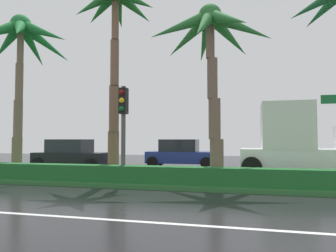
# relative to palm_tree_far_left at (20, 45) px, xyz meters

# --- Properties ---
(ground_plane) EXTENTS (90.00, 42.00, 0.10)m
(ground_plane) POSITION_rel_palm_tree_far_left_xyz_m (11.31, 1.31, -5.97)
(ground_plane) COLOR black
(near_lane_divider_stripe) EXTENTS (81.00, 0.14, 0.01)m
(near_lane_divider_stripe) POSITION_rel_palm_tree_far_left_xyz_m (11.31, -5.69, -5.92)
(near_lane_divider_stripe) COLOR white
(near_lane_divider_stripe) RESTS_ON ground_plane
(median_strip) EXTENTS (85.50, 4.00, 0.15)m
(median_strip) POSITION_rel_palm_tree_far_left_xyz_m (11.31, 0.31, -5.84)
(median_strip) COLOR #2D6B33
(median_strip) RESTS_ON ground_plane
(median_hedge) EXTENTS (76.50, 0.70, 0.60)m
(median_hedge) POSITION_rel_palm_tree_far_left_xyz_m (11.31, -1.09, -5.47)
(median_hedge) COLOR #1E6028
(median_hedge) RESTS_ON median_strip
(palm_tree_far_left) EXTENTS (4.80, 4.66, 7.16)m
(palm_tree_far_left) POSITION_rel_palm_tree_far_left_xyz_m (0.00, 0.00, 0.00)
(palm_tree_far_left) COLOR brown
(palm_tree_far_left) RESTS_ON median_strip
(palm_tree_mid_left) EXTENTS (3.58, 3.62, 8.12)m
(palm_tree_mid_left) POSITION_rel_palm_tree_far_left_xyz_m (4.56, 0.03, 0.74)
(palm_tree_mid_left) COLOR brown
(palm_tree_mid_left) RESTS_ON median_strip
(palm_tree_centre_left) EXTENTS (4.74, 4.62, 6.80)m
(palm_tree_centre_left) POSITION_rel_palm_tree_far_left_xyz_m (8.50, 0.20, -0.44)
(palm_tree_centre_left) COLOR brown
(palm_tree_centre_left) RESTS_ON median_strip
(traffic_signal_median_left) EXTENTS (0.28, 0.43, 3.52)m
(traffic_signal_median_left) POSITION_rel_palm_tree_far_left_xyz_m (5.40, -1.07, -3.34)
(traffic_signal_median_left) COLOR #4C4C47
(traffic_signal_median_left) RESTS_ON median_strip
(car_in_traffic_leading) EXTENTS (4.30, 2.02, 1.72)m
(car_in_traffic_leading) POSITION_rel_palm_tree_far_left_xyz_m (-0.12, 4.60, -5.09)
(car_in_traffic_leading) COLOR black
(car_in_traffic_leading) RESTS_ON ground_plane
(car_in_traffic_second) EXTENTS (4.30, 2.02, 1.72)m
(car_in_traffic_second) POSITION_rel_palm_tree_far_left_xyz_m (5.76, 7.61, -5.09)
(car_in_traffic_second) COLOR navy
(car_in_traffic_second) RESTS_ON ground_plane
(box_truck_lead) EXTENTS (6.40, 2.64, 3.46)m
(box_truck_lead) POSITION_rel_palm_tree_far_left_xyz_m (12.63, 4.20, -4.37)
(box_truck_lead) COLOR white
(box_truck_lead) RESTS_ON ground_plane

